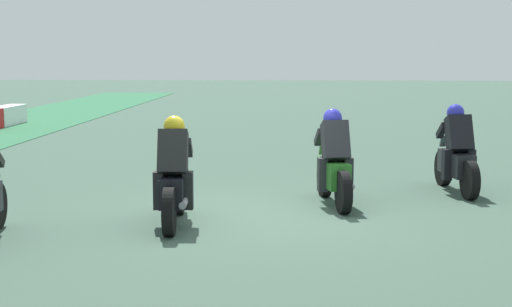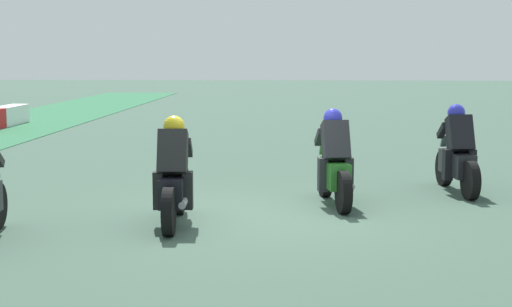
% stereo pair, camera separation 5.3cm
% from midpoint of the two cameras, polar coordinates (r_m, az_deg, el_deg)
% --- Properties ---
extents(ground_plane, '(120.00, 120.00, 0.00)m').
position_cam_midpoint_polar(ground_plane, '(11.38, 0.25, -4.62)').
color(ground_plane, '#3B5445').
extents(rider_lane_a, '(2.04, 0.58, 1.51)m').
position_cam_midpoint_polar(rider_lane_a, '(13.66, 14.69, -0.21)').
color(rider_lane_a, black).
rests_on(rider_lane_a, ground_plane).
extents(rider_lane_b, '(2.04, 0.60, 1.51)m').
position_cam_midpoint_polar(rider_lane_b, '(12.19, 5.88, -0.88)').
color(rider_lane_b, black).
rests_on(rider_lane_b, ground_plane).
extents(rider_lane_c, '(2.04, 0.55, 1.51)m').
position_cam_midpoint_polar(rider_lane_c, '(10.78, -5.91, -1.96)').
color(rider_lane_c, black).
rests_on(rider_lane_c, ground_plane).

